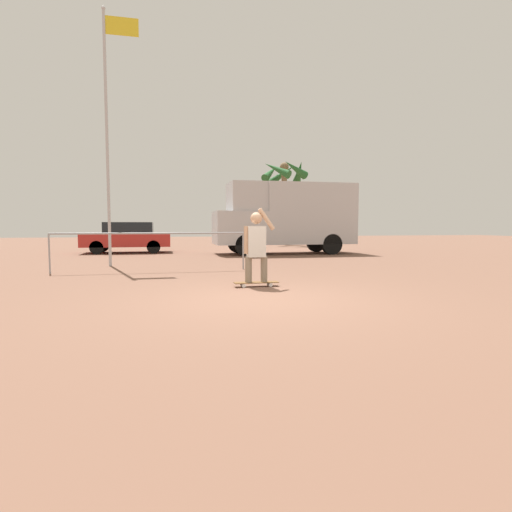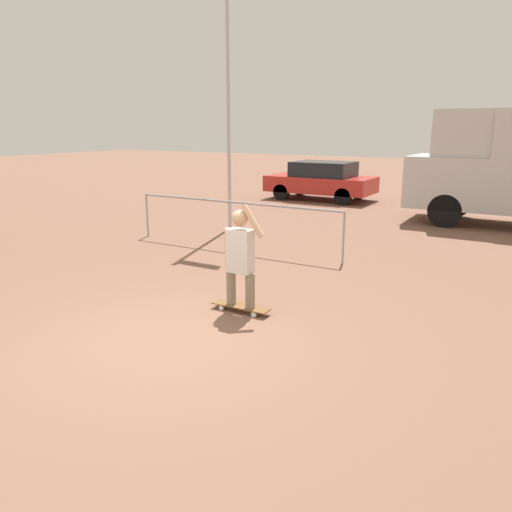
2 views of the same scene
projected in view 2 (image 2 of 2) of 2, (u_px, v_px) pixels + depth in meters
The scene contains 6 objects.
ground_plane at pixel (165, 343), 6.37m from camera, with size 80.00×80.00×0.00m, color brown.
skateboard at pixel (241, 307), 7.42m from camera, with size 0.92×0.23×0.09m.
person_skateboarder at pixel (240, 253), 7.21m from camera, with size 0.65×0.24×1.53m.
parked_car_red at pixel (321, 180), 18.60m from camera, with size 3.92×1.88×1.42m.
flagpole at pixel (230, 54), 12.31m from camera, with size 1.06×0.12×7.81m.
plaza_railing_segment at pixel (234, 208), 11.06m from camera, with size 5.19×0.05×1.08m.
Camera 2 is at (3.95, -4.50, 2.68)m, focal length 35.00 mm.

